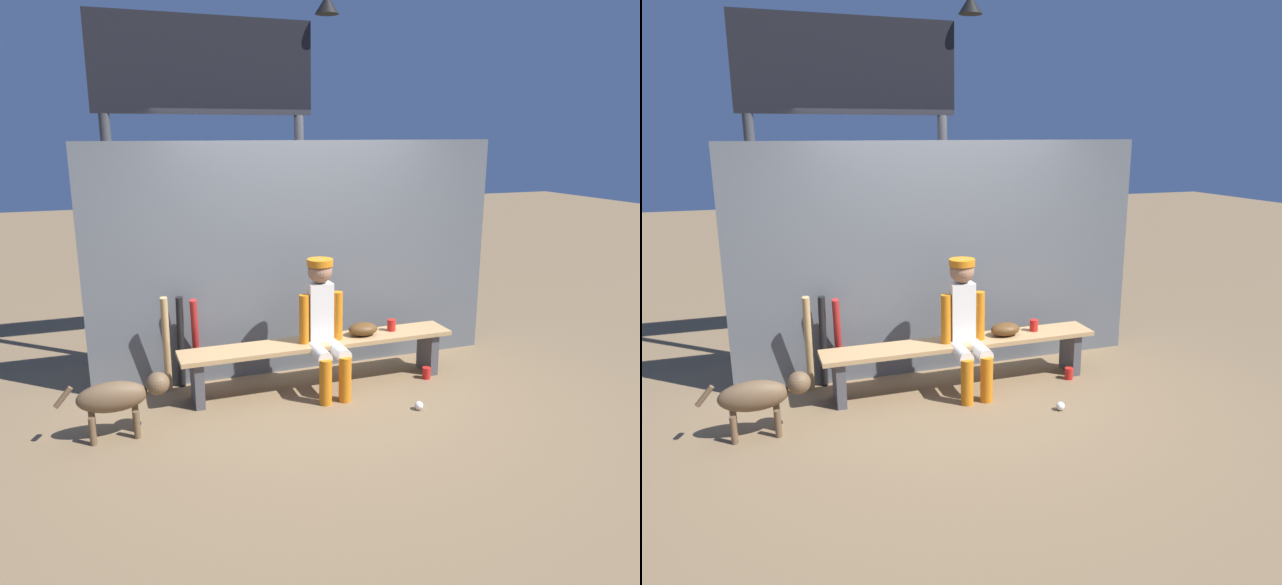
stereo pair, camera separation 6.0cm
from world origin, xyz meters
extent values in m
plane|color=brown|center=(0.00, 0.00, 0.00)|extent=(30.00, 30.00, 0.00)
cube|color=#595E63|center=(0.00, 0.49, 1.10)|extent=(3.98, 0.03, 2.21)
cube|color=tan|center=(0.00, 0.00, 0.43)|extent=(2.54, 0.36, 0.04)
cube|color=#4C4C51|center=(-1.12, 0.00, 0.20)|extent=(0.08, 0.29, 0.41)
cube|color=#4C4C51|center=(1.12, 0.00, 0.20)|extent=(0.08, 0.29, 0.41)
cube|color=silver|center=(0.00, 0.00, 0.72)|extent=(0.22, 0.13, 0.54)
sphere|color=#9E7051|center=(0.00, 0.00, 1.09)|extent=(0.22, 0.22, 0.22)
cylinder|color=orange|center=(0.00, 0.00, 1.17)|extent=(0.23, 0.23, 0.06)
cylinder|color=silver|center=(-0.09, -0.19, 0.41)|extent=(0.13, 0.38, 0.13)
cylinder|color=orange|center=(-0.09, -0.38, 0.20)|extent=(0.11, 0.11, 0.41)
cylinder|color=orange|center=(-0.16, -0.02, 0.67)|extent=(0.09, 0.09, 0.46)
cylinder|color=silver|center=(0.09, -0.19, 0.41)|extent=(0.13, 0.38, 0.13)
cylinder|color=orange|center=(0.09, -0.38, 0.20)|extent=(0.11, 0.11, 0.41)
cylinder|color=orange|center=(0.16, -0.02, 0.67)|extent=(0.09, 0.09, 0.46)
ellipsoid|color=#593819|center=(0.43, 0.00, 0.51)|extent=(0.28, 0.20, 0.12)
cylinder|color=#B22323|center=(-1.06, 0.40, 0.43)|extent=(0.11, 0.27, 0.86)
cylinder|color=black|center=(-1.19, 0.40, 0.44)|extent=(0.08, 0.15, 0.88)
cylinder|color=tan|center=(-1.33, 0.31, 0.46)|extent=(0.08, 0.21, 0.92)
sphere|color=white|center=(0.62, -0.76, 0.04)|extent=(0.07, 0.07, 0.07)
cylinder|color=red|center=(1.02, -0.18, 0.06)|extent=(0.08, 0.08, 0.11)
cylinder|color=red|center=(0.74, 0.03, 0.50)|extent=(0.08, 0.08, 0.11)
cylinder|color=#3F3F42|center=(-1.67, 1.29, 1.22)|extent=(0.10, 0.10, 2.45)
cylinder|color=#3F3F42|center=(0.23, 1.29, 1.22)|extent=(0.10, 0.10, 2.45)
cube|color=black|center=(-0.72, 1.29, 2.90)|extent=(2.14, 0.08, 0.90)
cone|color=black|center=(0.50, 1.19, 3.50)|extent=(0.24, 0.24, 0.18)
ellipsoid|color=brown|center=(-1.82, -0.39, 0.34)|extent=(0.52, 0.20, 0.24)
sphere|color=brown|center=(-1.48, -0.39, 0.40)|extent=(0.18, 0.18, 0.18)
cylinder|color=brown|center=(-2.16, -0.39, 0.39)|extent=(0.15, 0.04, 0.16)
cylinder|color=brown|center=(-1.66, -0.33, 0.11)|extent=(0.05, 0.05, 0.22)
cylinder|color=brown|center=(-1.66, -0.45, 0.11)|extent=(0.05, 0.05, 0.22)
cylinder|color=brown|center=(-1.98, -0.33, 0.11)|extent=(0.05, 0.05, 0.22)
cylinder|color=brown|center=(-1.98, -0.45, 0.11)|extent=(0.05, 0.05, 0.22)
camera|label=1|loc=(-1.81, -4.95, 2.28)|focal=34.39mm
camera|label=2|loc=(-1.75, -4.97, 2.28)|focal=34.39mm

